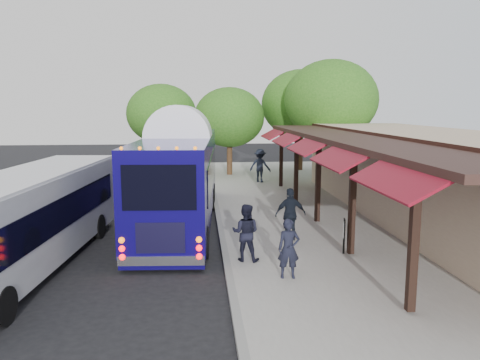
# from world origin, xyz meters

# --- Properties ---
(ground) EXTENTS (90.00, 90.00, 0.00)m
(ground) POSITION_xyz_m (0.00, 0.00, 0.00)
(ground) COLOR black
(ground) RESTS_ON ground
(sidewalk) EXTENTS (10.00, 40.00, 0.15)m
(sidewalk) POSITION_xyz_m (5.00, 4.00, 0.07)
(sidewalk) COLOR #9E9B93
(sidewalk) RESTS_ON ground
(curb) EXTENTS (0.20, 40.00, 0.16)m
(curb) POSITION_xyz_m (0.05, 4.00, 0.07)
(curb) COLOR gray
(curb) RESTS_ON ground
(station_shelter) EXTENTS (8.15, 20.00, 3.60)m
(station_shelter) POSITION_xyz_m (8.38, 4.00, 1.85)
(station_shelter) COLOR tan
(station_shelter) RESTS_ON ground
(coach_bus) EXTENTS (3.11, 11.66, 3.69)m
(coach_bus) POSITION_xyz_m (-1.45, 4.98, 1.98)
(coach_bus) COLOR #0F0757
(coach_bus) RESTS_ON ground
(city_bus) EXTENTS (3.16, 10.34, 2.73)m
(city_bus) POSITION_xyz_m (-5.55, 0.17, 1.51)
(city_bus) COLOR gray
(city_bus) RESTS_ON ground
(ped_a) EXTENTS (0.59, 0.41, 1.56)m
(ped_a) POSITION_xyz_m (1.58, -1.62, 0.93)
(ped_a) COLOR black
(ped_a) RESTS_ON sidewalk
(ped_b) EXTENTS (0.96, 0.84, 1.67)m
(ped_b) POSITION_xyz_m (0.60, -0.15, 0.99)
(ped_b) COLOR black
(ped_b) RESTS_ON sidewalk
(ped_c) EXTENTS (1.05, 0.47, 1.76)m
(ped_c) POSITION_xyz_m (2.30, 1.82, 1.03)
(ped_c) COLOR black
(ped_c) RESTS_ON sidewalk
(ped_d) EXTENTS (1.46, 1.17, 1.97)m
(ped_d) POSITION_xyz_m (2.88, 13.99, 1.13)
(ped_d) COLOR black
(ped_d) RESTS_ON sidewalk
(sign_board) EXTENTS (0.17, 0.47, 1.06)m
(sign_board) POSITION_xyz_m (3.64, 0.23, 0.87)
(sign_board) COLOR black
(sign_board) RESTS_ON sidewalk
(tree_left) EXTENTS (4.55, 4.55, 5.83)m
(tree_left) POSITION_xyz_m (1.29, 17.30, 3.88)
(tree_left) COLOR #382314
(tree_left) RESTS_ON ground
(tree_mid) EXTENTS (5.57, 5.57, 7.13)m
(tree_mid) POSITION_xyz_m (6.42, 19.15, 4.76)
(tree_mid) COLOR #382314
(tree_mid) RESTS_ON ground
(tree_right) EXTENTS (5.84, 5.84, 7.48)m
(tree_right) POSITION_xyz_m (7.56, 15.79, 4.99)
(tree_right) COLOR #382314
(tree_right) RESTS_ON ground
(tree_far) EXTENTS (4.78, 4.78, 6.13)m
(tree_far) POSITION_xyz_m (-3.23, 19.55, 4.08)
(tree_far) COLOR #382314
(tree_far) RESTS_ON ground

